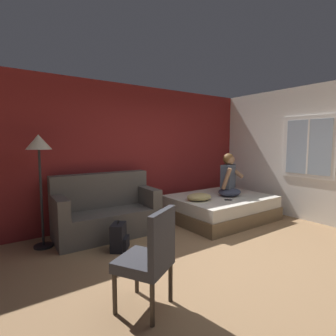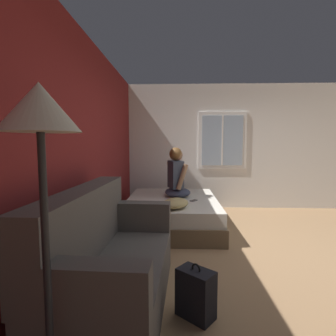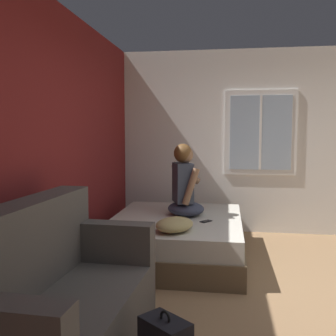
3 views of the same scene
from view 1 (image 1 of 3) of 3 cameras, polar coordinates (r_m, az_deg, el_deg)
name	(u,v)px [view 1 (image 1 of 3)]	position (r m, az deg, el deg)	size (l,w,h in m)	color
ground_plane	(234,261)	(3.83, 14.23, -19.00)	(40.00, 40.00, 0.00)	#93704C
wall_back_accent	(141,153)	(5.46, -5.96, 3.20)	(10.22, 0.16, 2.70)	maroon
wall_side_with_window	(332,154)	(5.82, 32.04, 2.52)	(0.19, 6.29, 2.70)	silver
bed	(220,207)	(5.57, 11.29, -8.42)	(2.00, 1.57, 0.48)	brown
couch	(106,212)	(4.68, -13.39, -9.26)	(1.73, 0.89, 1.04)	#514C47
side_chair	(150,256)	(2.59, -3.95, -18.52)	(0.63, 0.63, 0.98)	#382D23
person_seated	(229,179)	(5.52, 13.13, -2.26)	(0.64, 0.59, 0.88)	#383D51
backpack	(119,237)	(4.04, -10.60, -14.64)	(0.35, 0.35, 0.46)	black
throw_pillow	(199,197)	(5.02, 6.78, -6.27)	(0.48, 0.36, 0.14)	tan
cell_phone	(228,200)	(5.16, 12.98, -6.78)	(0.07, 0.14, 0.01)	black
floor_lamp	(39,153)	(4.28, -26.26, 2.96)	(0.36, 0.36, 1.70)	black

